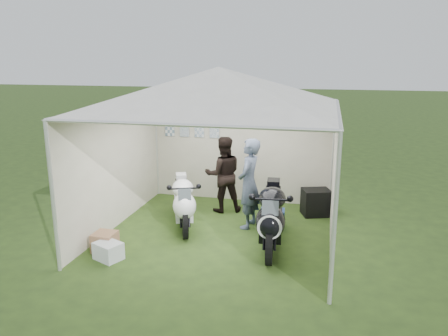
{
  "coord_description": "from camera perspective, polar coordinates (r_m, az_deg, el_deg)",
  "views": [
    {
      "loc": [
        1.85,
        -7.32,
        3.14
      ],
      "look_at": [
        0.01,
        0.35,
        1.15
      ],
      "focal_mm": 35.0,
      "sensor_mm": 36.0,
      "label": 1
    }
  ],
  "objects": [
    {
      "name": "canopy_tent",
      "position": [
        7.6,
        -0.65,
        9.9
      ],
      "size": [
        5.66,
        5.66,
        3.0
      ],
      "color": "silver",
      "rests_on": "ground"
    },
    {
      "name": "crate_0",
      "position": [
        7.35,
        -14.87,
        -10.43
      ],
      "size": [
        0.52,
        0.47,
        0.28
      ],
      "primitive_type": "cube",
      "rotation": [
        0.0,
        0.0,
        -0.42
      ],
      "color": "silver",
      "rests_on": "ground"
    },
    {
      "name": "person_dark_jacket",
      "position": [
        9.06,
        -0.09,
        -0.84
      ],
      "size": [
        0.94,
        0.84,
        1.59
      ],
      "primitive_type": "imported",
      "rotation": [
        0.0,
        0.0,
        3.51
      ],
      "color": "black",
      "rests_on": "ground"
    },
    {
      "name": "motorcycle_white",
      "position": [
        8.31,
        -5.33,
        -4.33
      ],
      "size": [
        0.92,
        1.78,
        0.92
      ],
      "rotation": [
        0.0,
        0.0,
        0.37
      ],
      "color": "black",
      "rests_on": "ground"
    },
    {
      "name": "crate_1",
      "position": [
        7.65,
        -15.29,
        -9.29
      ],
      "size": [
        0.36,
        0.36,
        0.32
      ],
      "primitive_type": "cube",
      "rotation": [
        0.0,
        0.0,
        -0.01
      ],
      "color": "#8D6446",
      "rests_on": "ground"
    },
    {
      "name": "motorcycle_black",
      "position": [
        7.41,
        6.19,
        -6.14
      ],
      "size": [
        0.59,
        2.11,
        1.04
      ],
      "rotation": [
        0.0,
        0.0,
        0.09
      ],
      "color": "black",
      "rests_on": "ground"
    },
    {
      "name": "paddock_stand",
      "position": [
        8.45,
        6.36,
        -6.51
      ],
      "size": [
        0.48,
        0.32,
        0.34
      ],
      "primitive_type": "cube",
      "rotation": [
        0.0,
        0.0,
        0.09
      ],
      "color": "blue",
      "rests_on": "ground"
    },
    {
      "name": "equipment_box",
      "position": [
        9.17,
        11.9,
        -4.4
      ],
      "size": [
        0.65,
        0.59,
        0.54
      ],
      "primitive_type": "cube",
      "rotation": [
        0.0,
        0.0,
        0.33
      ],
      "color": "black",
      "rests_on": "ground"
    },
    {
      "name": "person_blue_jacket",
      "position": [
        8.19,
        3.27,
        -2.05
      ],
      "size": [
        0.49,
        0.68,
        1.72
      ],
      "primitive_type": "imported",
      "rotation": [
        0.0,
        0.0,
        -1.71
      ],
      "color": "slate",
      "rests_on": "ground"
    },
    {
      "name": "ground",
      "position": [
        8.17,
        -0.65,
        -8.43
      ],
      "size": [
        80.0,
        80.0,
        0.0
      ],
      "primitive_type": "plane",
      "color": "#273B17",
      "rests_on": "ground"
    }
  ]
}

